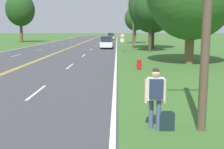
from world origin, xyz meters
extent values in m
cube|color=white|center=(3.68, 7.50, 0.01)|extent=(0.12, 3.00, 0.00)
cube|color=white|center=(3.68, 16.50, 0.01)|extent=(0.12, 3.00, 0.00)
cube|color=white|center=(3.68, 25.50, 0.01)|extent=(0.12, 3.00, 0.00)
cube|color=white|center=(3.68, 34.50, 0.01)|extent=(0.12, 3.00, 0.00)
cube|color=white|center=(3.68, 43.50, 0.01)|extent=(0.12, 3.00, 0.00)
cube|color=white|center=(3.68, 52.50, 0.01)|extent=(0.12, 3.00, 0.00)
cube|color=white|center=(3.68, 61.50, 0.01)|extent=(0.12, 3.00, 0.00)
cube|color=white|center=(3.68, 70.50, 0.01)|extent=(0.12, 3.00, 0.00)
cube|color=white|center=(3.68, 79.50, 0.01)|extent=(0.12, 3.00, 0.00)
cube|color=white|center=(3.68, 88.50, 0.01)|extent=(0.12, 3.00, 0.00)
cube|color=white|center=(3.68, 97.50, 0.01)|extent=(0.12, 3.00, 0.00)
cube|color=white|center=(3.68, 106.50, 0.01)|extent=(0.12, 3.00, 0.00)
cube|color=white|center=(-3.68, 25.50, 0.01)|extent=(0.12, 3.00, 0.00)
cube|color=white|center=(-3.68, 34.50, 0.01)|extent=(0.12, 3.00, 0.00)
cube|color=white|center=(-3.68, 43.50, 0.01)|extent=(0.12, 3.00, 0.00)
cube|color=white|center=(-3.68, 52.50, 0.01)|extent=(0.12, 3.00, 0.00)
cube|color=white|center=(-3.68, 61.50, 0.01)|extent=(0.12, 3.00, 0.00)
cube|color=white|center=(-3.68, 70.50, 0.01)|extent=(0.12, 3.00, 0.00)
cube|color=white|center=(-3.68, 79.50, 0.01)|extent=(0.12, 3.00, 0.00)
cube|color=white|center=(-3.68, 88.50, 0.01)|extent=(0.12, 3.00, 0.00)
cube|color=white|center=(-3.68, 97.50, 0.01)|extent=(0.12, 3.00, 0.00)
cube|color=white|center=(-3.68, 106.50, 0.01)|extent=(0.12, 3.00, 0.00)
cylinder|color=#475175|center=(8.31, 2.98, 0.43)|extent=(0.14, 0.14, 0.86)
cylinder|color=#475175|center=(8.50, 2.82, 0.43)|extent=(0.14, 0.14, 0.86)
cube|color=white|center=(8.40, 2.90, 1.18)|extent=(0.46, 0.19, 0.64)
sphere|color=beige|center=(8.40, 2.90, 1.63)|extent=(0.23, 0.23, 0.23)
sphere|color=#2D2319|center=(8.40, 2.90, 1.67)|extent=(0.21, 0.21, 0.21)
cylinder|color=beige|center=(8.15, 2.90, 1.11)|extent=(0.09, 0.09, 0.68)
cylinder|color=beige|center=(8.66, 2.90, 1.11)|extent=(0.09, 0.09, 0.68)
cube|color=#232D47|center=(8.40, 2.71, 1.21)|extent=(0.37, 0.18, 0.54)
cube|color=#19282D|center=(8.73, 2.80, 0.26)|extent=(0.42, 0.17, 0.52)
cylinder|color=black|center=(8.73, 2.80, 0.56)|extent=(0.29, 0.02, 0.02)
cylinder|color=red|center=(8.86, 14.76, 0.30)|extent=(0.29, 0.29, 0.60)
sphere|color=red|center=(8.86, 14.76, 0.66)|extent=(0.28, 0.28, 0.28)
cylinder|color=red|center=(9.05, 14.76, 0.37)|extent=(0.08, 0.10, 0.10)
cylinder|color=red|center=(8.68, 14.76, 0.37)|extent=(0.08, 0.10, 0.10)
cylinder|color=gray|center=(7.94, 30.13, 1.15)|extent=(0.07, 0.07, 2.30)
cylinder|color=white|center=(7.94, 30.11, 2.05)|extent=(0.60, 0.02, 0.60)
torus|color=red|center=(7.94, 30.10, 2.05)|extent=(0.55, 0.07, 0.55)
cube|color=white|center=(7.94, 30.11, 1.50)|extent=(0.44, 0.02, 0.44)
cylinder|color=brown|center=(9.66, 36.75, 3.64)|extent=(0.24, 0.24, 7.28)
cube|color=brown|center=(9.66, 36.75, 6.68)|extent=(1.80, 0.12, 0.10)
cylinder|color=brown|center=(-13.75, 57.07, 2.21)|extent=(0.62, 0.62, 4.42)
ellipsoid|color=#1E4219|center=(-13.75, 57.07, 7.04)|extent=(6.17, 6.17, 7.09)
cylinder|color=#473828|center=(11.50, 31.24, 1.83)|extent=(0.41, 0.41, 3.67)
ellipsoid|color=#1E4219|center=(11.50, 31.24, 5.41)|extent=(4.10, 4.10, 4.71)
cylinder|color=brown|center=(10.94, 52.67, 1.59)|extent=(0.43, 0.43, 3.17)
ellipsoid|color=#234C1E|center=(10.94, 52.67, 4.98)|extent=(4.25, 4.25, 4.89)
cylinder|color=brown|center=(13.27, 18.43, 1.53)|extent=(0.74, 0.74, 3.05)
cylinder|color=#473828|center=(12.49, 37.30, 1.66)|extent=(0.71, 0.71, 3.33)
ellipsoid|color=#234C1E|center=(12.49, 37.30, 6.34)|extent=(7.09, 7.09, 8.15)
cylinder|color=black|center=(6.53, 35.60, 0.31)|extent=(0.21, 0.62, 0.61)
cylinder|color=black|center=(4.98, 35.64, 0.31)|extent=(0.21, 0.62, 0.61)
cylinder|color=black|center=(6.59, 38.22, 0.31)|extent=(0.21, 0.62, 0.61)
cylinder|color=black|center=(5.04, 38.25, 0.31)|extent=(0.21, 0.62, 0.61)
cube|color=white|center=(5.79, 36.93, 0.64)|extent=(1.85, 4.26, 0.73)
cube|color=#1E232D|center=(5.79, 36.93, 1.41)|extent=(1.61, 2.99, 0.82)
cylinder|color=black|center=(6.47, 42.63, 0.30)|extent=(0.22, 0.61, 0.60)
cylinder|color=black|center=(4.96, 42.67, 0.30)|extent=(0.22, 0.61, 0.60)
cylinder|color=black|center=(6.56, 45.41, 0.30)|extent=(0.22, 0.61, 0.60)
cylinder|color=black|center=(5.04, 45.46, 0.30)|extent=(0.22, 0.61, 0.60)
cube|color=#A81E1E|center=(5.76, 44.04, 0.63)|extent=(1.85, 4.55, 0.71)
cube|color=#1E232D|center=(5.76, 44.22, 1.25)|extent=(1.58, 2.52, 0.54)
cylinder|color=black|center=(6.41, 72.10, 0.33)|extent=(0.22, 0.67, 0.67)
cylinder|color=black|center=(4.75, 72.04, 0.33)|extent=(0.22, 0.67, 0.67)
cylinder|color=black|center=(6.32, 74.54, 0.33)|extent=(0.22, 0.67, 0.67)
cylinder|color=black|center=(4.67, 74.49, 0.33)|extent=(0.22, 0.67, 0.67)
cube|color=silver|center=(5.54, 73.29, 0.60)|extent=(1.99, 4.01, 0.61)
cube|color=#1E232D|center=(5.54, 73.29, 1.35)|extent=(1.73, 2.82, 0.88)
camera|label=1|loc=(7.33, -4.83, 2.83)|focal=45.00mm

